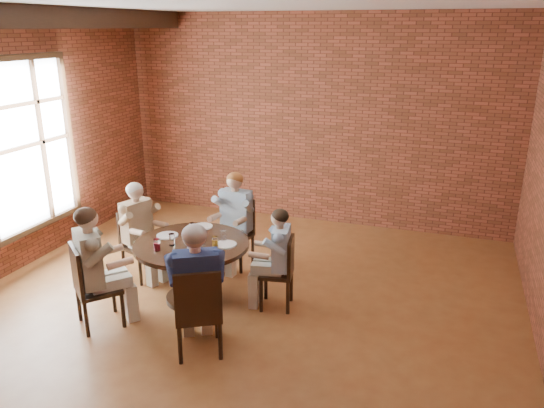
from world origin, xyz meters
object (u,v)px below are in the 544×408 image
(chair_b, at_px, (238,229))
(diner_b, at_px, (234,221))
(chair_a, at_px, (282,270))
(diner_c, at_px, (140,232))
(chair_e, at_px, (198,310))
(chair_c, at_px, (137,241))
(diner_a, at_px, (277,259))
(chair_d, at_px, (89,284))
(diner_e, at_px, (197,289))
(smartphone, at_px, (218,256))
(dining_table, at_px, (192,260))
(diner_d, at_px, (96,268))

(chair_b, bearing_deg, diner_b, -90.00)
(chair_a, xyz_separation_m, diner_c, (-1.99, 0.14, 0.17))
(chair_e, bearing_deg, chair_c, -71.08)
(chair_a, height_order, chair_c, chair_c)
(diner_a, height_order, chair_e, diner_a)
(chair_a, relative_size, chair_d, 0.91)
(diner_c, height_order, chair_d, diner_c)
(diner_e, height_order, smartphone, diner_e)
(chair_b, relative_size, chair_c, 1.02)
(dining_table, xyz_separation_m, diner_c, (-0.92, 0.33, 0.12))
(chair_a, height_order, diner_c, diner_c)
(chair_b, xyz_separation_m, diner_b, (-0.01, -0.08, 0.16))
(diner_b, relative_size, chair_c, 1.45)
(diner_a, bearing_deg, dining_table, -90.00)
(diner_a, height_order, smartphone, diner_a)
(diner_d, distance_m, chair_e, 1.33)
(chair_c, xyz_separation_m, diner_c, (0.08, -0.03, 0.15))
(chair_a, distance_m, chair_b, 1.36)
(dining_table, bearing_deg, diner_e, -59.93)
(chair_a, bearing_deg, chair_c, -104.69)
(diner_c, distance_m, smartphone, 1.50)
(dining_table, height_order, diner_e, diner_e)
(diner_a, distance_m, diner_e, 1.21)
(dining_table, xyz_separation_m, chair_b, (0.10, 1.14, -0.02))
(diner_e, bearing_deg, chair_e, 90.00)
(chair_a, xyz_separation_m, chair_b, (-0.97, 0.96, 0.03))
(dining_table, xyz_separation_m, chair_d, (-0.78, -0.91, -0.01))
(dining_table, distance_m, diner_c, 0.98)
(chair_a, distance_m, diner_a, 0.15)
(chair_b, distance_m, chair_c, 1.35)
(diner_c, relative_size, chair_d, 1.34)
(dining_table, relative_size, chair_a, 1.56)
(chair_c, height_order, chair_e, chair_e)
(chair_c, bearing_deg, chair_a, -74.93)
(chair_b, xyz_separation_m, chair_d, (-0.88, -2.05, 0.01))
(diner_e, bearing_deg, chair_c, -70.21)
(chair_a, bearing_deg, dining_table, -90.00)
(diner_c, distance_m, chair_e, 2.03)
(chair_a, xyz_separation_m, diner_b, (-0.97, 0.87, 0.18))
(diner_c, height_order, diner_d, diner_d)
(dining_table, bearing_deg, chair_e, -59.93)
(chair_e, bearing_deg, chair_d, -34.77)
(chair_b, bearing_deg, diner_a, -42.11)
(chair_d, xyz_separation_m, diner_d, (0.06, 0.07, 0.17))
(diner_c, height_order, diner_e, diner_e)
(dining_table, distance_m, chair_b, 1.15)
(diner_a, distance_m, diner_c, 1.92)
(chair_a, bearing_deg, chair_d, -69.25)
(chair_e, bearing_deg, diner_b, -106.58)
(diner_d, relative_size, chair_e, 1.42)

